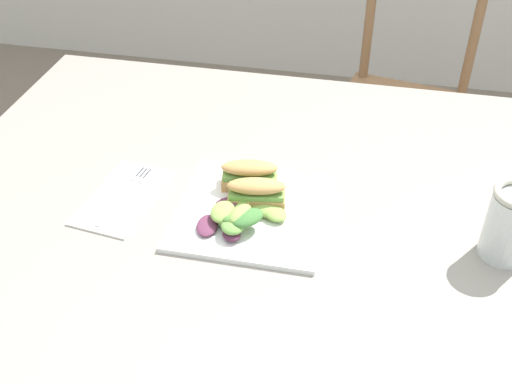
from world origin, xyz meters
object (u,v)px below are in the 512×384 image
sandwich_half_back (250,174)px  plate_lunch (251,212)px  fork_on_napkin (128,191)px  mason_jar_iced_tea (510,227)px  dining_table (282,247)px  chair_wooden_far (402,104)px  sandwich_half_front (256,193)px

sandwich_half_back → plate_lunch: bearing=-74.9°
plate_lunch → sandwich_half_back: sandwich_half_back is taller
fork_on_napkin → mason_jar_iced_tea: mason_jar_iced_tea is taller
plate_lunch → dining_table: bearing=37.6°
fork_on_napkin → plate_lunch: bearing=-2.9°
dining_table → chair_wooden_far: (0.23, 0.96, -0.18)m
plate_lunch → mason_jar_iced_tea: mason_jar_iced_tea is taller
dining_table → fork_on_napkin: 0.32m
plate_lunch → sandwich_half_front: (0.01, 0.01, 0.03)m
chair_wooden_far → sandwich_half_front: (-0.28, -0.98, 0.33)m
sandwich_half_front → sandwich_half_back: bearing=114.8°
fork_on_napkin → sandwich_half_front: bearing=0.6°
sandwich_half_front → dining_table: bearing=28.5°
dining_table → plate_lunch: (-0.05, -0.04, 0.11)m
plate_lunch → fork_on_napkin: plate_lunch is taller
chair_wooden_far → dining_table: bearing=-103.8°
sandwich_half_front → sandwich_half_back: size_ratio=1.00×
chair_wooden_far → plate_lunch: (-0.29, -1.00, 0.30)m
dining_table → mason_jar_iced_tea: bearing=-8.2°
dining_table → fork_on_napkin: (-0.29, -0.03, 0.11)m
sandwich_half_back → fork_on_napkin: 0.23m
sandwich_half_back → mason_jar_iced_tea: size_ratio=0.84×
sandwich_half_back → fork_on_napkin: (-0.22, -0.06, -0.03)m
dining_table → sandwich_half_front: bearing=-151.5°
mason_jar_iced_tea → sandwich_half_front: bearing=175.9°
sandwich_half_front → fork_on_napkin: sandwich_half_front is taller
plate_lunch → fork_on_napkin: bearing=177.1°
sandwich_half_front → plate_lunch: bearing=-112.1°
chair_wooden_far → sandwich_half_back: 1.03m
fork_on_napkin → chair_wooden_far: bearing=61.8°
dining_table → mason_jar_iced_tea: (0.38, -0.06, 0.17)m
plate_lunch → sandwich_half_front: 0.04m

